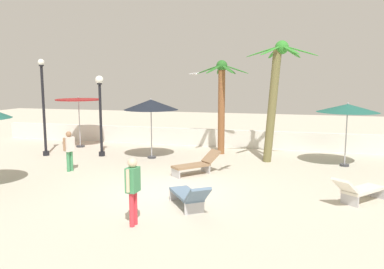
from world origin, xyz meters
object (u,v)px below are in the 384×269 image
Objects in this scene: lamp_post_1 at (43,105)px; guest_1 at (133,185)px; guest_0 at (69,147)px; seagull_0 at (195,74)px; patio_umbrella_2 at (348,108)px; palm_tree_0 at (222,95)px; patio_umbrella_1 at (151,105)px; patio_umbrella_3 at (79,102)px; palm_tree_1 at (275,88)px; lounge_chair_2 at (189,195)px; lounge_chair_0 at (197,164)px; lounge_chair_1 at (359,189)px; lamp_post_0 at (100,107)px.

guest_1 is at bearing -43.23° from lamp_post_1.
guest_0 is 1.25× the size of seagull_0.
palm_tree_0 is at bearing 166.45° from patio_umbrella_2.
patio_umbrella_1 is 1.73× the size of guest_0.
palm_tree_1 is at bearing -6.41° from patio_umbrella_3.
palm_tree_1 is 3.29× the size of guest_0.
patio_umbrella_2 is at bearing 54.79° from lounge_chair_2.
patio_umbrella_3 is 1.40× the size of lounge_chair_2.
patio_umbrella_2 is at bearing -18.83° from seagull_0.
palm_tree_0 is 0.86× the size of palm_tree_1.
patio_umbrella_3 is at bearing -168.56° from seagull_0.
patio_umbrella_1 reaches higher than patio_umbrella_2.
lounge_chair_0 is (7.56, -1.63, -1.93)m from lamp_post_1.
patio_umbrella_3 is at bearing 173.59° from palm_tree_1.
lamp_post_1 is 7.26m from seagull_0.
lounge_chair_1 is at bearing -61.85° from palm_tree_1.
lamp_post_1 is 10.11m from lounge_chair_2.
patio_umbrella_3 is at bearing 140.17° from lamp_post_0.
patio_umbrella_3 reaches higher than guest_0.
guest_0 is at bearing -40.95° from lamp_post_1.
lamp_post_0 is 8.95m from guest_1.
lamp_post_1 is 3.56× the size of seagull_0.
lounge_chair_2 is (-1.86, -6.70, -2.75)m from palm_tree_1.
seagull_0 reaches higher than lounge_chair_1.
palm_tree_0 is at bearing 153.68° from palm_tree_1.
palm_tree_1 is at bearing 70.89° from guest_1.
lamp_post_0 is at bearing -159.25° from palm_tree_0.
patio_umbrella_2 is 8.37m from lounge_chair_2.
patio_umbrella_2 reaches higher than lounge_chair_1.
seagull_0 is (-6.86, 2.34, 1.41)m from patio_umbrella_2.
palm_tree_1 is at bearing 178.89° from patio_umbrella_2.
patio_umbrella_2 is at bearing 19.55° from guest_0.
guest_1 is at bearing -92.18° from palm_tree_0.
guest_0 is at bearing -85.49° from lamp_post_0.
seagull_0 is (-4.02, 2.28, 0.60)m from palm_tree_1.
guest_0 is (-4.93, -4.92, -1.82)m from palm_tree_0.
patio_umbrella_3 is 0.71× the size of lamp_post_0.
lamp_post_1 is (-2.54, -0.56, 0.08)m from lamp_post_0.
lamp_post_0 is 2.60m from lamp_post_1.
lamp_post_1 is at bearing -174.59° from patio_umbrella_2.
guest_1 is at bearing -57.22° from lamp_post_0.
lamp_post_1 reaches higher than lamp_post_0.
patio_umbrella_3 is 5.56m from guest_0.
guest_1 is at bearing -72.28° from patio_umbrella_1.
patio_umbrella_1 is 1.60× the size of guest_1.
patio_umbrella_3 reaches higher than lounge_chair_1.
guest_0 is at bearing -160.45° from patio_umbrella_2.
lounge_chair_1 is 0.96× the size of lounge_chair_2.
palm_tree_1 is 4.11× the size of seagull_0.
patio_umbrella_3 is at bearing 174.77° from patio_umbrella_2.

